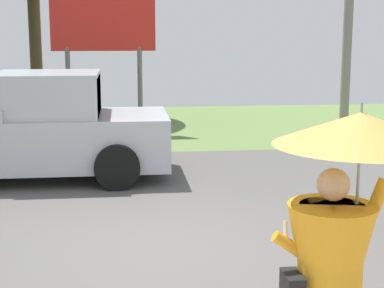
% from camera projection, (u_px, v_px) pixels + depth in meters
% --- Properties ---
extents(ground_plane, '(40.00, 22.00, 0.20)m').
position_uv_depth(ground_plane, '(151.00, 191.00, 10.18)').
color(ground_plane, '#565451').
extents(monk_pedestrian, '(1.15, 1.15, 2.13)m').
position_uv_depth(monk_pedestrian, '(338.00, 245.00, 4.09)').
color(monk_pedestrian, orange).
rests_on(monk_pedestrian, ground_plane).
extents(pickup_truck, '(5.20, 2.28, 1.88)m').
position_uv_depth(pickup_truck, '(22.00, 130.00, 10.73)').
color(pickup_truck, '#ADB2BA').
rests_on(pickup_truck, ground_plane).
extents(roadside_billboard, '(2.60, 0.12, 3.50)m').
position_uv_depth(roadside_billboard, '(103.00, 33.00, 15.16)').
color(roadside_billboard, slate).
rests_on(roadside_billboard, ground_plane).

